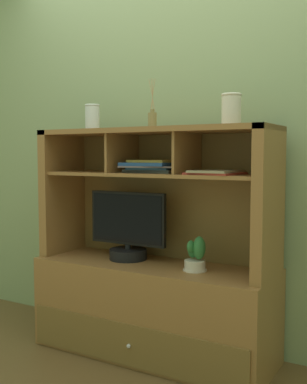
# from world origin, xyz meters

# --- Properties ---
(floor_plane) EXTENTS (6.00, 6.00, 0.02)m
(floor_plane) POSITION_xyz_m (0.00, 0.00, -0.01)
(floor_plane) COLOR brown
(floor_plane) RESTS_ON ground
(back_wall) EXTENTS (6.00, 0.02, 2.80)m
(back_wall) POSITION_xyz_m (0.00, 0.29, 1.40)
(back_wall) COLOR #8BA06F
(back_wall) RESTS_ON ground
(media_console) EXTENTS (1.44, 0.54, 1.35)m
(media_console) POSITION_xyz_m (0.00, 0.01, 0.41)
(media_console) COLOR olive
(media_console) RESTS_ON ground
(tv_monitor) EXTENTS (0.52, 0.23, 0.42)m
(tv_monitor) POSITION_xyz_m (-0.19, 0.01, 0.72)
(tv_monitor) COLOR black
(tv_monitor) RESTS_ON media_console
(potted_orchid) EXTENTS (0.13, 0.13, 0.19)m
(potted_orchid) POSITION_xyz_m (0.30, -0.04, 0.63)
(potted_orchid) COLOR beige
(potted_orchid) RESTS_ON media_console
(magazine_stack_left) EXTENTS (0.37, 0.29, 0.08)m
(magazine_stack_left) POSITION_xyz_m (-0.01, 0.01, 1.13)
(magazine_stack_left) COLOR slate
(magazine_stack_left) RESTS_ON media_console
(magazine_stack_centre) EXTENTS (0.28, 0.29, 0.02)m
(magazine_stack_centre) POSITION_xyz_m (0.41, -0.05, 1.10)
(magazine_stack_centre) COLOR #9B3127
(magazine_stack_centre) RESTS_ON media_console
(diffuser_bottle) EXTENTS (0.05, 0.05, 0.29)m
(diffuser_bottle) POSITION_xyz_m (0.00, -0.01, 1.40)
(diffuser_bottle) COLOR olive
(diffuser_bottle) RESTS_ON media_console
(ceramic_vase) EXTENTS (0.11, 0.11, 0.17)m
(ceramic_vase) POSITION_xyz_m (0.47, 0.03, 1.44)
(ceramic_vase) COLOR beige
(ceramic_vase) RESTS_ON media_console
(accent_vase) EXTENTS (0.10, 0.10, 0.17)m
(accent_vase) POSITION_xyz_m (-0.47, 0.03, 1.43)
(accent_vase) COLOR silver
(accent_vase) RESTS_ON media_console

